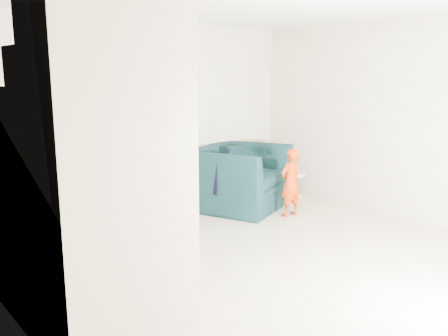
% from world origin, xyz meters
% --- Properties ---
extents(floor, '(5.50, 5.50, 0.00)m').
position_xyz_m(floor, '(0.00, 0.00, 0.00)').
color(floor, '#B1A789').
rests_on(floor, ground).
extents(back_wall, '(5.00, 0.00, 5.00)m').
position_xyz_m(back_wall, '(0.00, 2.75, 1.35)').
color(back_wall, '#B8AF96').
rests_on(back_wall, floor).
extents(left_wall, '(0.00, 5.50, 5.50)m').
position_xyz_m(left_wall, '(-2.50, 0.00, 1.35)').
color(left_wall, '#B8AF96').
rests_on(left_wall, floor).
extents(right_wall, '(0.00, 5.50, 5.50)m').
position_xyz_m(right_wall, '(2.50, 0.00, 1.35)').
color(right_wall, '#B8AF96').
rests_on(right_wall, floor).
extents(armchair, '(1.74, 1.65, 0.90)m').
position_xyz_m(armchair, '(1.14, 2.04, 0.45)').
color(armchair, black).
rests_on(armchair, floor).
extents(toddler, '(0.36, 0.24, 0.96)m').
position_xyz_m(toddler, '(1.38, 1.23, 0.48)').
color(toddler, '#9C2E05').
rests_on(toddler, floor).
extents(side_table, '(0.39, 0.39, 0.39)m').
position_xyz_m(side_table, '(2.25, 1.94, 0.26)').
color(side_table, silver).
rests_on(side_table, floor).
extents(staircase, '(1.02, 3.03, 3.62)m').
position_xyz_m(staircase, '(-2.00, 0.55, 0.95)').
color(staircase, '#ADA089').
rests_on(staircase, floor).
extents(cushion, '(0.39, 0.18, 0.38)m').
position_xyz_m(cushion, '(1.29, 2.29, 0.70)').
color(cushion, black).
rests_on(cushion, armchair).
extents(throw, '(0.04, 0.43, 0.48)m').
position_xyz_m(throw, '(0.53, 1.99, 0.57)').
color(throw, black).
rests_on(throw, armchair).
extents(phone, '(0.04, 0.05, 0.10)m').
position_xyz_m(phone, '(1.46, 1.21, 0.84)').
color(phone, black).
rests_on(phone, toddler).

